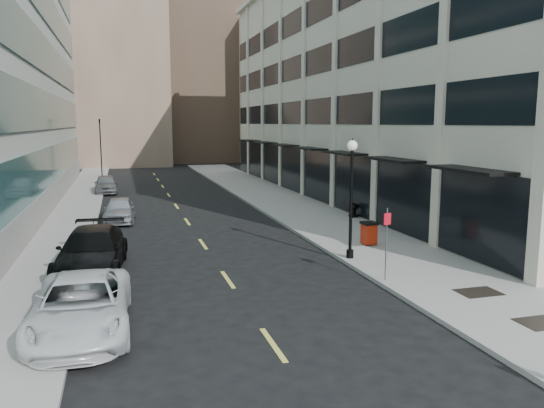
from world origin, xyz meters
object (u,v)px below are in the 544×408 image
car_silver_sedan (119,210)px  urn_planter (354,208)px  lamppost (351,188)px  traffic_signal (100,123)px  car_black_pickup (92,251)px  car_grey_sedan (106,184)px  trash_bin (369,232)px  car_white_van (81,306)px  sign_post (387,235)px

car_silver_sedan → urn_planter: (13.37, -3.03, -0.05)m
lamppost → urn_planter: 10.05m
car_silver_sedan → traffic_signal: bearing=97.4°
car_black_pickup → lamppost: size_ratio=1.17×
traffic_signal → car_grey_sedan: traffic_signal is taller
traffic_signal → car_silver_sedan: size_ratio=1.66×
car_black_pickup → trash_bin: (12.04, 0.83, -0.12)m
trash_bin → urn_planter: 7.20m
lamppost → urn_planter: lamppost is taller
car_white_van → urn_planter: (14.40, 13.77, -0.10)m
trash_bin → car_silver_sedan: bearing=133.9°
trash_bin → sign_post: (-1.94, -5.25, 1.08)m
car_black_pickup → car_silver_sedan: car_black_pickup is taller
lamppost → car_white_van: bearing=-154.0°
traffic_signal → lamppost: traffic_signal is taller
traffic_signal → car_white_van: traffic_signal is taller
lamppost → sign_post: lamppost is taller
sign_post → urn_planter: sign_post is taller
traffic_signal → lamppost: (10.89, -38.84, -2.65)m
car_white_van → urn_planter: bearing=45.3°
car_grey_sedan → urn_planter: car_grey_sedan is taller
trash_bin → car_white_van: bearing=-154.3°
trash_bin → urn_planter: trash_bin is taller
car_black_pickup → car_grey_sedan: 24.16m
sign_post → car_white_van: bearing=178.3°
car_white_van → trash_bin: bearing=31.7°
car_black_pickup → lamppost: bearing=-1.3°
urn_planter → traffic_signal: bearing=116.7°
traffic_signal → car_grey_sedan: size_ratio=1.58×
car_black_pickup → trash_bin: car_black_pickup is taller
traffic_signal → urn_planter: (15.10, -30.03, -5.05)m
traffic_signal → sign_post: size_ratio=2.69×
lamppost → sign_post: size_ratio=1.92×
sign_post → car_silver_sedan: bearing=109.7°
car_grey_sedan → sign_post: 30.32m
car_black_pickup → car_silver_sedan: 10.72m
car_grey_sedan → sign_post: sign_post is taller
car_black_pickup → lamppost: (10.19, -1.17, 2.22)m
lamppost → sign_post: 3.48m
lamppost → traffic_signal: bearing=105.7°
traffic_signal → car_black_pickup: traffic_signal is taller
sign_post → urn_planter: 12.85m
sign_post → car_black_pickup: bearing=145.0°
car_white_van → traffic_signal: bearing=92.5°
car_white_van → lamppost: lamppost is taller
car_black_pickup → urn_planter: 16.30m
car_black_pickup → sign_post: size_ratio=2.24×
car_white_van → car_silver_sedan: 16.84m
car_grey_sedan → trash_bin: 26.25m
traffic_signal → car_black_pickup: bearing=-88.9°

